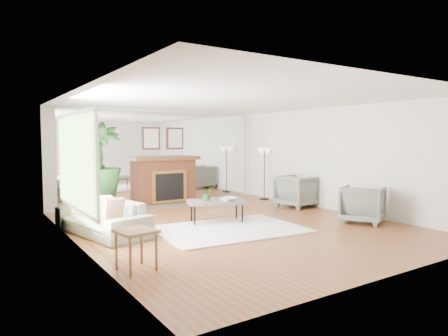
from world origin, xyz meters
TOP-DOWN VIEW (x-y plane):
  - ground at (0.00, 0.00)m, footprint 7.00×7.00m
  - wall_left at (-2.99, 0.00)m, footprint 0.02×7.00m
  - wall_right at (2.99, 0.00)m, footprint 0.02×7.00m
  - wall_back at (0.00, 3.49)m, footprint 6.00×0.02m
  - mirror_panel at (0.00, 3.47)m, footprint 5.40×0.04m
  - window_panel at (-2.96, 0.40)m, footprint 0.04×2.40m
  - fireplace at (0.00, 3.26)m, footprint 1.85×0.83m
  - area_rug at (-0.32, -0.26)m, footprint 2.83×2.13m
  - coffee_table at (-0.18, 0.44)m, footprint 1.33×1.05m
  - sofa at (-2.45, 0.73)m, footprint 1.26×2.25m
  - armchair_back at (2.60, 1.00)m, footprint 1.00×0.98m
  - armchair_front at (2.37, -1.18)m, footprint 1.11×1.10m
  - side_table at (-2.65, -1.53)m, footprint 0.54×0.54m
  - potted_ficus at (-1.90, 2.85)m, footprint 1.04×1.04m
  - floor_lamp at (2.70, 2.46)m, footprint 0.48×0.27m
  - tabletop_plant at (-0.36, 0.52)m, footprint 0.31×0.28m
  - fruit_bowl at (-0.06, 0.23)m, footprint 0.34×0.34m
  - book at (0.14, 0.51)m, footprint 0.27×0.34m

SIDE VIEW (x-z plane):
  - ground at x=0.00m, z-range 0.00..0.00m
  - area_rug at x=-0.32m, z-range 0.00..0.03m
  - sofa at x=-2.45m, z-range 0.00..0.62m
  - armchair_front at x=2.37m, z-range 0.00..0.76m
  - armchair_back at x=2.60m, z-range 0.00..0.82m
  - coffee_table at x=-0.18m, z-range 0.19..0.66m
  - side_table at x=-2.65m, z-range 0.18..0.72m
  - book at x=0.14m, z-range 0.47..0.49m
  - fruit_bowl at x=-0.06m, z-range 0.47..0.54m
  - tabletop_plant at x=-0.36m, z-range 0.47..0.76m
  - fireplace at x=0.00m, z-range -0.37..1.68m
  - potted_ficus at x=-1.90m, z-range 0.07..2.22m
  - wall_left at x=-2.99m, z-range 0.00..2.50m
  - wall_right at x=2.99m, z-range 0.00..2.50m
  - wall_back at x=0.00m, z-range 0.00..2.50m
  - mirror_panel at x=0.00m, z-range 0.05..2.45m
  - floor_lamp at x=2.70m, z-range 0.53..2.01m
  - window_panel at x=-2.96m, z-range 0.60..2.10m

